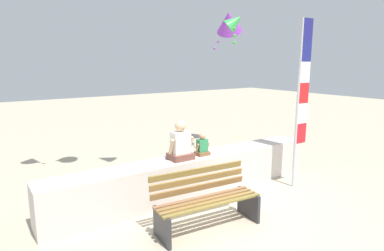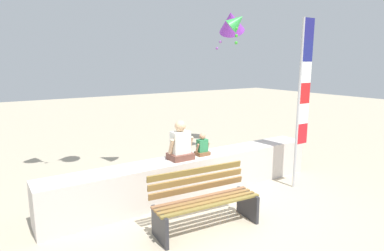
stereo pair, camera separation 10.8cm
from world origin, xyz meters
name	(u,v)px [view 1 (the left image)]	position (x,y,z in m)	size (l,w,h in m)	color
ground_plane	(229,215)	(0.00, 0.00, 0.00)	(40.00, 40.00, 0.00)	#B6A98F
seawall_ledge	(193,175)	(0.00, 1.08, 0.38)	(5.62, 0.59, 0.76)	beige
park_bench	(206,201)	(-0.55, -0.07, 0.42)	(1.71, 0.75, 0.88)	olive
person_adult	(181,144)	(-0.29, 1.06, 1.04)	(0.47, 0.35, 0.72)	brown
person_child	(202,147)	(0.20, 1.06, 0.92)	(0.28, 0.21, 0.43)	brown
flag_banner	(301,93)	(2.02, 0.26, 1.92)	(0.33, 0.05, 3.34)	#B7B7BC
kite_green	(235,22)	(2.37, 2.68, 3.51)	(0.70, 0.68, 0.86)	green
kite_purple	(229,22)	(2.85, 3.48, 3.62)	(1.16, 1.15, 1.20)	purple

